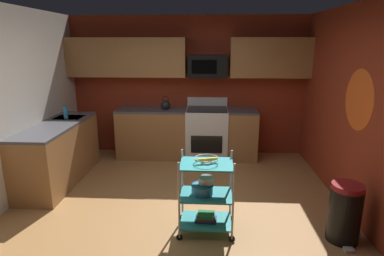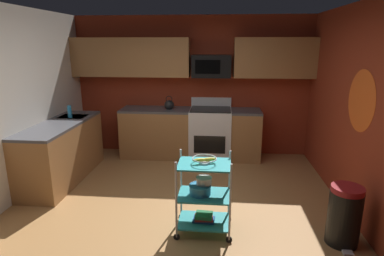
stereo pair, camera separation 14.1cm
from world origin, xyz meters
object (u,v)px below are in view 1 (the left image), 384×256
(fruit_bowl, at_px, (207,159))
(book_stack, at_px, (206,217))
(rolling_cart, at_px, (206,195))
(mixing_bowl_large, at_px, (202,189))
(mixing_bowl_small, at_px, (206,180))
(kettle, at_px, (166,105))
(trash_can, at_px, (345,213))
(dish_soap_bottle, at_px, (65,113))
(microwave, at_px, (208,66))
(oven_range, at_px, (207,133))

(fruit_bowl, height_order, book_stack, fruit_bowl)
(rolling_cart, height_order, mixing_bowl_large, rolling_cart)
(mixing_bowl_small, xyz_separation_m, book_stack, (0.00, -0.03, -0.45))
(rolling_cart, xyz_separation_m, mixing_bowl_large, (-0.05, 0.00, 0.06))
(kettle, bearing_deg, fruit_bowl, -72.38)
(book_stack, xyz_separation_m, trash_can, (1.50, -0.10, 0.16))
(dish_soap_bottle, xyz_separation_m, trash_can, (3.80, -1.73, -0.69))
(fruit_bowl, distance_m, kettle, 2.61)
(mixing_bowl_large, bearing_deg, microwave, 89.48)
(rolling_cart, relative_size, kettle, 3.47)
(book_stack, distance_m, dish_soap_bottle, 2.95)
(oven_range, xyz_separation_m, dish_soap_bottle, (-2.28, -0.85, 0.54))
(oven_range, bearing_deg, fruit_bowl, -89.50)
(fruit_bowl, distance_m, book_stack, 0.71)
(microwave, bearing_deg, mixing_bowl_large, -90.52)
(book_stack, distance_m, kettle, 2.74)
(book_stack, bearing_deg, dish_soap_bottle, 144.56)
(microwave, distance_m, mixing_bowl_small, 2.78)
(kettle, distance_m, trash_can, 3.52)
(rolling_cart, relative_size, fruit_bowl, 3.36)
(mixing_bowl_large, height_order, dish_soap_bottle, dish_soap_bottle)
(oven_range, height_order, fruit_bowl, oven_range)
(mixing_bowl_small, distance_m, trash_can, 1.54)
(mixing_bowl_small, bearing_deg, mixing_bowl_large, -145.66)
(microwave, xyz_separation_m, rolling_cart, (0.02, -2.59, -1.25))
(kettle, bearing_deg, mixing_bowl_small, -72.29)
(fruit_bowl, distance_m, mixing_bowl_large, 0.36)
(kettle, bearing_deg, book_stack, -72.38)
(fruit_bowl, height_order, dish_soap_bottle, dish_soap_bottle)
(fruit_bowl, distance_m, dish_soap_bottle, 2.83)
(microwave, bearing_deg, rolling_cart, -89.51)
(rolling_cart, distance_m, mixing_bowl_large, 0.08)
(microwave, height_order, rolling_cart, microwave)
(oven_range, xyz_separation_m, trash_can, (1.53, -2.58, -0.15))
(rolling_cart, bearing_deg, oven_range, 90.50)
(rolling_cart, xyz_separation_m, kettle, (-0.79, 2.49, 0.54))
(book_stack, distance_m, trash_can, 1.52)
(rolling_cart, bearing_deg, kettle, 107.62)
(trash_can, bearing_deg, dish_soap_bottle, 155.52)
(mixing_bowl_small, distance_m, kettle, 2.61)
(fruit_bowl, xyz_separation_m, mixing_bowl_large, (-0.05, 0.00, -0.36))
(microwave, relative_size, mixing_bowl_small, 3.85)
(oven_range, distance_m, kettle, 0.93)
(fruit_bowl, bearing_deg, book_stack, 90.00)
(mixing_bowl_small, relative_size, kettle, 0.69)
(oven_range, relative_size, kettle, 4.17)
(oven_range, relative_size, trash_can, 1.67)
(microwave, relative_size, trash_can, 1.06)
(oven_range, relative_size, dish_soap_bottle, 5.50)
(kettle, bearing_deg, trash_can, -48.37)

